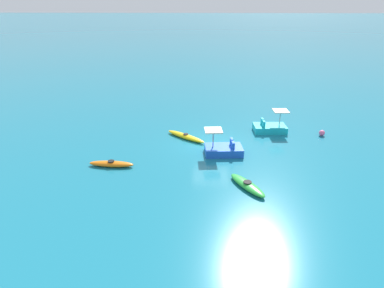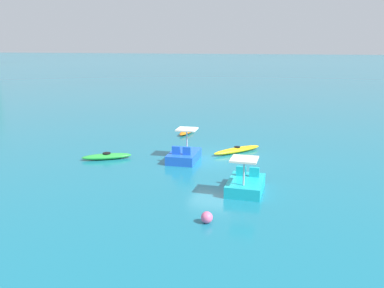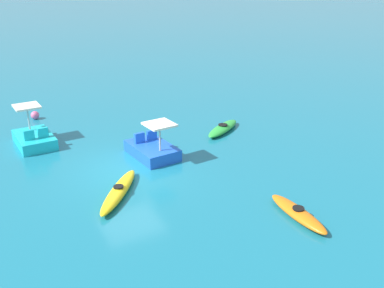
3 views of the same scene
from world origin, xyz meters
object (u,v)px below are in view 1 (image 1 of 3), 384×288
(kayak_yellow, at_px, (186,136))
(pedal_boat_blue, at_px, (223,149))
(kayak_green, at_px, (247,185))
(kayak_orange, at_px, (111,164))
(buoy_pink, at_px, (322,133))
(pedal_boat_cyan, at_px, (270,127))

(kayak_yellow, bearing_deg, pedal_boat_blue, 136.78)
(kayak_green, relative_size, kayak_orange, 0.99)
(kayak_yellow, distance_m, buoy_pink, 10.07)
(kayak_orange, relative_size, pedal_boat_cyan, 1.09)
(kayak_orange, bearing_deg, kayak_yellow, -132.40)
(kayak_green, relative_size, pedal_boat_blue, 1.05)
(kayak_green, distance_m, pedal_boat_blue, 4.38)
(pedal_boat_blue, bearing_deg, kayak_yellow, -43.22)
(kayak_green, bearing_deg, buoy_pink, -129.22)
(kayak_yellow, height_order, pedal_boat_blue, pedal_boat_blue)
(kayak_green, bearing_deg, pedal_boat_blue, -75.26)
(kayak_orange, xyz_separation_m, pedal_boat_blue, (-6.79, -2.13, 0.17))
(pedal_boat_cyan, bearing_deg, buoy_pink, 169.32)
(kayak_orange, distance_m, pedal_boat_cyan, 12.26)
(kayak_yellow, distance_m, kayak_green, 7.65)
(kayak_orange, distance_m, buoy_pink, 15.27)
(kayak_orange, xyz_separation_m, pedal_boat_cyan, (-10.51, -6.31, 0.17))
(kayak_yellow, distance_m, kayak_orange, 6.21)
(pedal_boat_blue, bearing_deg, buoy_pink, -154.82)
(kayak_orange, distance_m, pedal_boat_blue, 7.12)
(pedal_boat_blue, xyz_separation_m, buoy_pink, (-7.41, -3.48, -0.12))
(kayak_orange, bearing_deg, pedal_boat_blue, -162.58)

